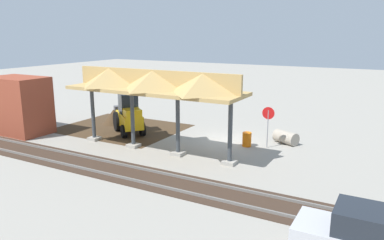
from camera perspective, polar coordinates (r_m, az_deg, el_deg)
The scene contains 10 objects.
ground_plane at distance 24.91m, azimuth 5.19°, elevation -3.19°, with size 120.00×120.00×0.00m, color gray.
dirt_work_zone at distance 28.63m, azimuth -10.68°, elevation -1.20°, with size 8.84×7.00×0.01m, color #42301E.
platform_canopy at distance 21.95m, azimuth -5.88°, elevation 5.68°, with size 10.98×3.20×4.90m.
rail_tracks at distance 18.36m, azimuth -4.95°, elevation -9.11°, with size 60.00×2.58×0.15m.
stop_sign at distance 23.39m, azimuth 11.52°, elevation 0.24°, with size 0.76×0.06×2.57m.
backhoe at distance 26.99m, azimuth -9.63°, elevation 0.72°, with size 4.86×4.23×2.82m.
dirt_mound at distance 30.13m, azimuth -11.78°, elevation -0.55°, with size 3.63×3.63×2.29m, color #42301E.
concrete_pipe at distance 24.86m, azimuth 14.09°, elevation -2.57°, with size 1.78×1.45×0.83m.
brick_utility_building at distance 29.08m, azimuth -24.83°, elevation 2.05°, with size 4.14×2.65×3.99m, color brown.
traffic_barrel at distance 23.77m, azimuth 8.36°, elevation -2.94°, with size 0.56×0.56×0.90m, color orange.
Camera 1 is at (-9.59, 21.91, 6.94)m, focal length 35.00 mm.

